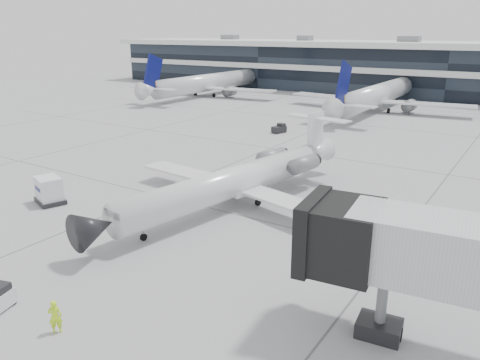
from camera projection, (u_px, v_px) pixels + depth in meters
The scene contains 9 objects.
ground at pixel (255, 219), 34.96m from camera, with size 220.00×220.00×0.00m, color #98989B.
terminal at pixel (457, 73), 98.87m from camera, with size 170.00×22.00×10.00m, color black.
bg_jet_left at pixel (210, 95), 102.26m from camera, with size 32.00×40.00×9.60m, color silver, non-canonical shape.
bg_jet_center at pixel (377, 110), 83.01m from camera, with size 32.00×40.00×9.60m, color silver, non-canonical shape.
regional_jet at pixel (237, 180), 37.22m from camera, with size 21.45×26.75×6.19m.
ramp_worker at pixel (55, 316), 21.61m from camera, with size 0.61×0.40×1.68m, color #C6FF1A.
cargo_uld at pixel (49, 190), 37.98m from camera, with size 3.08×2.66×2.13m.
traffic_cone at pixel (241, 185), 41.84m from camera, with size 0.45×0.45×0.63m.
far_tug at pixel (279, 129), 64.52m from camera, with size 1.65×2.21×1.25m.
Camera 1 is at (16.76, -27.76, 13.43)m, focal length 35.00 mm.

